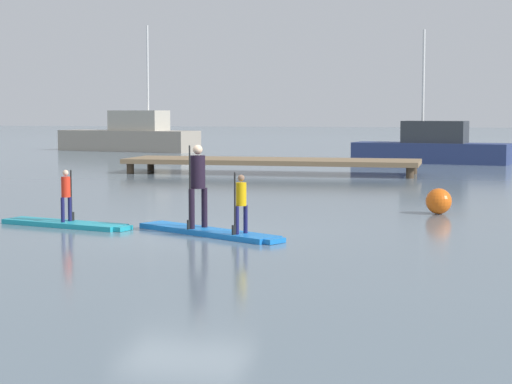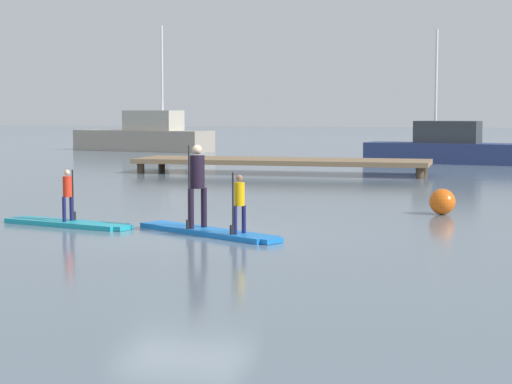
# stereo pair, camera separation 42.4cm
# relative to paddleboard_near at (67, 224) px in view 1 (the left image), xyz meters

# --- Properties ---
(ground_plane) EXTENTS (240.00, 240.00, 0.00)m
(ground_plane) POSITION_rel_paddleboard_near_xyz_m (2.73, -0.60, -0.05)
(ground_plane) COLOR slate
(paddleboard_near) EXTENTS (3.06, 1.34, 0.10)m
(paddleboard_near) POSITION_rel_paddleboard_near_xyz_m (0.00, 0.00, 0.00)
(paddleboard_near) COLOR #1E9EB2
(paddleboard_near) RESTS_ON ground
(paddler_child_solo) EXTENTS (0.23, 0.38, 1.07)m
(paddler_child_solo) POSITION_rel_paddleboard_near_xyz_m (0.00, 0.01, 0.65)
(paddler_child_solo) COLOR #19194C
(paddler_child_solo) RESTS_ON paddleboard_near
(paddleboard_far) EXTENTS (3.31, 2.24, 0.10)m
(paddleboard_far) POSITION_rel_paddleboard_near_xyz_m (3.22, -0.51, -0.00)
(paddleboard_far) COLOR blue
(paddleboard_far) RESTS_ON ground
(paddler_adult) EXTENTS (0.39, 0.46, 1.62)m
(paddler_adult) POSITION_rel_paddleboard_near_xyz_m (2.93, -0.35, 0.98)
(paddler_adult) COLOR black
(paddler_adult) RESTS_ON paddleboard_far
(paddler_child_front) EXTENTS (0.27, 0.35, 1.15)m
(paddler_child_front) POSITION_rel_paddleboard_near_xyz_m (3.95, -0.95, 0.67)
(paddler_child_front) COLOR #19194C
(paddler_child_front) RESTS_ON paddleboard_far
(fishing_boat_white_large) EXTENTS (9.07, 4.26, 7.40)m
(fishing_boat_white_large) POSITION_rel_paddleboard_near_xyz_m (-11.45, 33.35, 0.84)
(fishing_boat_white_large) COLOR #9E9384
(fishing_boat_white_large) RESTS_ON ground
(motor_boat_small_navy) EXTENTS (7.30, 3.21, 6.10)m
(motor_boat_small_navy) POSITION_rel_paddleboard_near_xyz_m (6.56, 24.82, 0.67)
(motor_boat_small_navy) COLOR navy
(motor_boat_small_navy) RESTS_ON ground
(floating_dock) EXTENTS (11.16, 2.88, 0.57)m
(floating_dock) POSITION_rel_paddleboard_near_xyz_m (0.86, 16.23, 0.42)
(floating_dock) COLOR #846B4C
(floating_dock) RESTS_ON ground
(mooring_buoy_mid) EXTENTS (0.60, 0.60, 0.60)m
(mooring_buoy_mid) POSITION_rel_paddleboard_near_xyz_m (7.43, 4.02, 0.25)
(mooring_buoy_mid) COLOR orange
(mooring_buoy_mid) RESTS_ON ground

